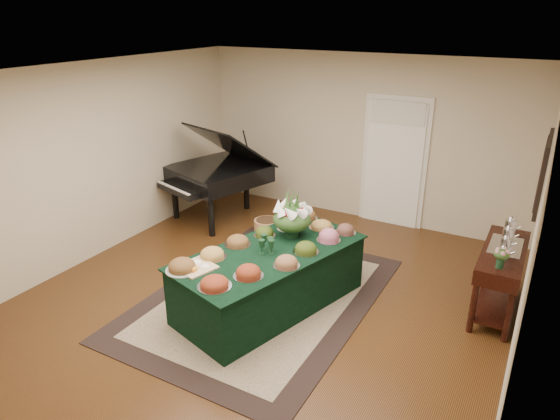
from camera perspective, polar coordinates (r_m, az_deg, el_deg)
The scene contains 14 objects.
ground at distance 6.30m, azimuth -1.35°, elevation -9.80°, with size 6.00×6.00×0.00m, color black.
area_rug at distance 6.27m, azimuth -1.99°, elevation -9.90°, with size 2.49×3.49×0.01m.
kitchen_doorway at distance 8.20m, azimuth 12.89°, elevation 5.19°, with size 1.05×0.07×2.10m.
buffet_table at distance 5.93m, azimuth -1.13°, elevation -7.83°, with size 1.69×2.51×0.73m.
food_platters at distance 5.78m, azimuth -1.25°, elevation -4.13°, with size 1.47×2.33×0.13m.
cutting_board at distance 5.47m, azimuth -9.47°, elevation -6.21°, with size 0.45×0.45×0.10m.
green_goblets at distance 5.71m, azimuth -1.51°, elevation -3.99°, with size 0.22×0.22×0.18m.
floral_centerpiece at distance 6.03m, azimuth 1.38°, elevation -0.53°, with size 0.48×0.48×0.48m.
grand_piano at distance 8.32m, azimuth -7.14°, elevation 4.21°, with size 1.74×1.83×1.62m.
wicker_basket at distance 7.85m, azimuth -1.54°, elevation -1.99°, with size 0.40×0.40×0.25m, color #A57042.
mahogany_sideboard at distance 6.24m, azimuth 24.03°, elevation -5.65°, with size 0.45×1.33×0.81m.
tea_service at distance 6.16m, azimuth 24.51°, elevation -3.00°, with size 0.34×0.74×0.30m.
pink_bouquet at distance 5.65m, azimuth 23.99°, elevation -4.72°, with size 0.18×0.18×0.23m.
wall_painting at distance 5.83m, azimuth 27.86°, elevation 3.81°, with size 0.05×0.95×0.75m.
Camera 1 is at (2.73, -4.60, 3.32)m, focal length 32.00 mm.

